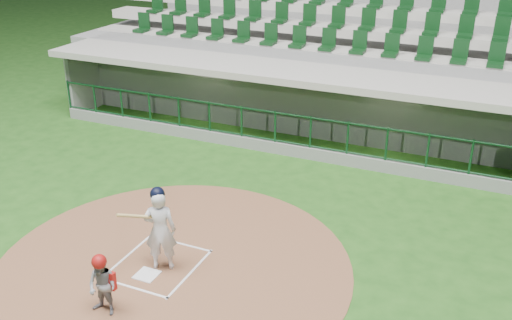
{
  "coord_description": "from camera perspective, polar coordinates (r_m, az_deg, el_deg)",
  "views": [
    {
      "loc": [
        5.72,
        -8.31,
        6.65
      ],
      "look_at": [
        0.88,
        2.6,
        1.3
      ],
      "focal_mm": 40.0,
      "sensor_mm": 36.0,
      "label": 1
    }
  ],
  "objects": [
    {
      "name": "dirt_circle",
      "position": [
        11.8,
        -8.26,
        -10.41
      ],
      "size": [
        7.2,
        7.2,
        0.01
      ],
      "primitive_type": "cylinder",
      "color": "brown",
      "rests_on": "ground"
    },
    {
      "name": "batter_box_chalk",
      "position": [
        11.87,
        -9.77,
        -10.24
      ],
      "size": [
        1.55,
        1.8,
        0.01
      ],
      "color": "white",
      "rests_on": "ground"
    },
    {
      "name": "catcher",
      "position": [
        10.5,
        -15.11,
        -11.95
      ],
      "size": [
        0.57,
        0.46,
        1.21
      ],
      "color": "gray",
      "rests_on": "dirt_circle"
    },
    {
      "name": "dugout_structure",
      "position": [
        18.01,
        4.37,
        5.66
      ],
      "size": [
        16.4,
        3.7,
        3.0
      ],
      "color": "slate",
      "rests_on": "ground"
    },
    {
      "name": "seating_deck",
      "position": [
        20.72,
        7.2,
        9.35
      ],
      "size": [
        17.0,
        6.72,
        5.15
      ],
      "color": "gray",
      "rests_on": "ground"
    },
    {
      "name": "ground",
      "position": [
        12.08,
        -8.99,
        -9.59
      ],
      "size": [
        120.0,
        120.0,
        0.0
      ],
      "primitive_type": "plane",
      "color": "#1E4B15",
      "rests_on": "ground"
    },
    {
      "name": "home_plate",
      "position": [
        11.6,
        -10.86,
        -11.21
      ],
      "size": [
        0.43,
        0.43,
        0.02
      ],
      "primitive_type": "cube",
      "color": "white",
      "rests_on": "dirt_circle"
    },
    {
      "name": "batter",
      "position": [
        11.3,
        -9.59,
        -6.77
      ],
      "size": [
        0.91,
        0.96,
        1.79
      ],
      "color": "silver",
      "rests_on": "dirt_circle"
    }
  ]
}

